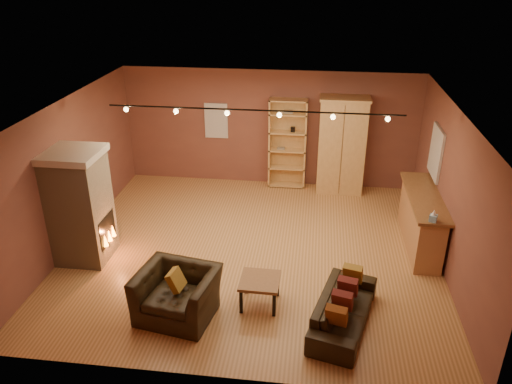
# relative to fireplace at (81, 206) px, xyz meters

# --- Properties ---
(floor) EXTENTS (7.00, 7.00, 0.00)m
(floor) POSITION_rel_fireplace_xyz_m (3.04, 0.60, -1.06)
(floor) COLOR #A26B39
(floor) RESTS_ON ground
(ceiling) EXTENTS (7.00, 7.00, 0.00)m
(ceiling) POSITION_rel_fireplace_xyz_m (3.04, 0.60, 1.74)
(ceiling) COLOR brown
(ceiling) RESTS_ON back_wall
(back_wall) EXTENTS (7.00, 0.02, 2.80)m
(back_wall) POSITION_rel_fireplace_xyz_m (3.04, 3.85, 0.34)
(back_wall) COLOR brown
(back_wall) RESTS_ON floor
(left_wall) EXTENTS (0.02, 6.50, 2.80)m
(left_wall) POSITION_rel_fireplace_xyz_m (-0.46, 0.60, 0.34)
(left_wall) COLOR brown
(left_wall) RESTS_ON floor
(right_wall) EXTENTS (0.02, 6.50, 2.80)m
(right_wall) POSITION_rel_fireplace_xyz_m (6.54, 0.60, 0.34)
(right_wall) COLOR brown
(right_wall) RESTS_ON floor
(fireplace) EXTENTS (1.01, 0.98, 2.12)m
(fireplace) POSITION_rel_fireplace_xyz_m (0.00, 0.00, 0.00)
(fireplace) COLOR tan
(fireplace) RESTS_ON floor
(back_window) EXTENTS (0.56, 0.04, 0.86)m
(back_window) POSITION_rel_fireplace_xyz_m (1.74, 3.83, 0.49)
(back_window) COLOR silver
(back_window) RESTS_ON back_wall
(bookcase) EXTENTS (0.89, 0.35, 2.17)m
(bookcase) POSITION_rel_fireplace_xyz_m (3.48, 3.73, 0.05)
(bookcase) COLOR #DDAE6C
(bookcase) RESTS_ON floor
(armoire) EXTENTS (1.13, 0.64, 2.30)m
(armoire) POSITION_rel_fireplace_xyz_m (4.75, 3.56, 0.09)
(armoire) COLOR #DDAE6C
(armoire) RESTS_ON floor
(bar_counter) EXTENTS (0.60, 2.25, 1.07)m
(bar_counter) POSITION_rel_fireplace_xyz_m (6.24, 1.20, -0.51)
(bar_counter) COLOR tan
(bar_counter) RESTS_ON floor
(tissue_box) EXTENTS (0.14, 0.14, 0.21)m
(tissue_box) POSITION_rel_fireplace_xyz_m (6.19, 0.18, 0.10)
(tissue_box) COLOR #83B5D2
(tissue_box) RESTS_ON bar_counter
(right_window) EXTENTS (0.05, 0.90, 1.00)m
(right_window) POSITION_rel_fireplace_xyz_m (6.51, 2.00, 0.59)
(right_window) COLOR silver
(right_window) RESTS_ON right_wall
(loveseat) EXTENTS (0.96, 1.88, 0.76)m
(loveseat) POSITION_rel_fireplace_xyz_m (4.71, -1.35, -0.69)
(loveseat) COLOR black
(loveseat) RESTS_ON floor
(armchair) EXTENTS (1.30, 0.97, 1.03)m
(armchair) POSITION_rel_fireplace_xyz_m (2.14, -1.44, -0.54)
(armchair) COLOR black
(armchair) RESTS_ON floor
(coffee_table) EXTENTS (0.64, 0.64, 0.48)m
(coffee_table) POSITION_rel_fireplace_xyz_m (3.39, -1.02, -0.65)
(coffee_table) COLOR brown
(coffee_table) RESTS_ON floor
(track_rail) EXTENTS (5.20, 0.09, 0.13)m
(track_rail) POSITION_rel_fireplace_xyz_m (3.04, 0.80, 1.63)
(track_rail) COLOR black
(track_rail) RESTS_ON ceiling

